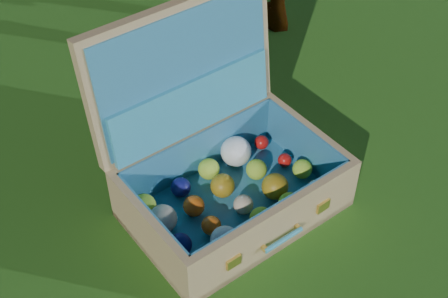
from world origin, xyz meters
TOP-DOWN VIEW (x-y plane):
  - ground at (0.00, 0.00)m, footprint 60.00×60.00m
  - suitcase at (0.11, 0.24)m, footprint 0.64×0.57m

SIDE VIEW (x-z plane):
  - ground at x=0.00m, z-range 0.00..0.00m
  - suitcase at x=0.11m, z-range -0.11..0.41m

